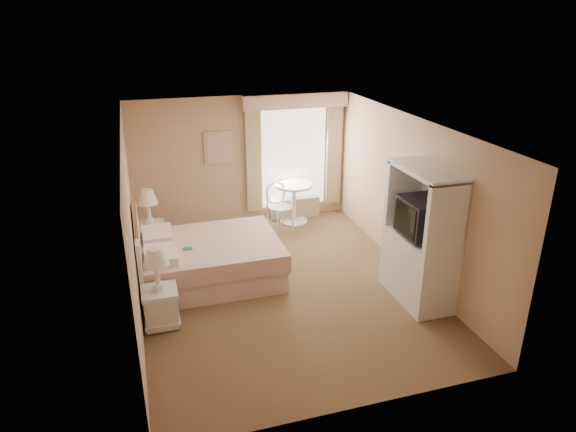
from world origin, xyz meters
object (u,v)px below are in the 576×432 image
object	(u,v)px
nightstand_far	(151,230)
nightstand_near	(160,297)
cafe_chair	(278,203)
bed	(203,259)
armoire	(421,247)
round_table	(294,197)

from	to	relation	value
nightstand_far	nightstand_near	bearing A→B (deg)	-90.00
cafe_chair	nightstand_far	bearing A→B (deg)	171.85
nightstand_far	cafe_chair	size ratio (longest dim) A/B	1.23
bed	armoire	xyz separation A→B (m)	(2.93, -1.45, 0.47)
bed	cafe_chair	size ratio (longest dim) A/B	2.28
nightstand_far	round_table	size ratio (longest dim) A/B	1.45
nightstand_far	round_table	bearing A→B (deg)	13.34
armoire	nightstand_near	bearing A→B (deg)	174.32
round_table	cafe_chair	bearing A→B (deg)	-145.27
nightstand_far	cafe_chair	bearing A→B (deg)	9.23
bed	cafe_chair	distance (m)	2.31
bed	nightstand_far	world-z (taller)	bed
cafe_chair	armoire	xyz separation A→B (m)	(1.25, -3.03, 0.28)
bed	cafe_chair	xyz separation A→B (m)	(1.68, 1.58, 0.19)
nightstand_far	round_table	distance (m)	2.87
cafe_chair	armoire	world-z (taller)	armoire
nightstand_far	bed	bearing A→B (deg)	-58.79
round_table	armoire	size ratio (longest dim) A/B	0.40
nightstand_near	nightstand_far	world-z (taller)	nightstand_far
bed	nightstand_near	world-z (taller)	bed
nightstand_near	cafe_chair	bearing A→B (deg)	48.02
nightstand_far	round_table	world-z (taller)	nightstand_far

